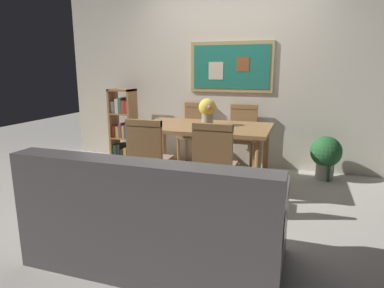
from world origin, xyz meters
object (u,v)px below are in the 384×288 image
(dining_table, at_px, (204,133))
(dining_chair_near_right, at_px, (215,161))
(leather_couch, at_px, (155,222))
(tv_remote, at_px, (216,128))
(dining_chair_far_left, at_px, (195,129))
(dining_chair_far_right, at_px, (242,132))
(dining_chair_near_left, at_px, (149,154))
(flower_vase, at_px, (208,110))
(bookshelf, at_px, (123,128))
(potted_ivy, at_px, (326,154))

(dining_table, distance_m, dining_chair_near_right, 0.86)
(leather_couch, relative_size, tv_remote, 11.54)
(dining_chair_far_left, bearing_deg, leather_couch, -78.31)
(tv_remote, bearing_deg, dining_chair_far_right, 82.42)
(dining_table, bearing_deg, dining_chair_far_right, 66.96)
(dining_chair_far_left, bearing_deg, dining_chair_near_left, -89.59)
(dining_chair_near_left, height_order, flower_vase, flower_vase)
(dining_chair_near_right, height_order, dining_chair_near_left, same)
(bookshelf, bearing_deg, potted_ivy, 0.58)
(bookshelf, height_order, potted_ivy, bookshelf)
(dining_chair_far_right, height_order, potted_ivy, dining_chair_far_right)
(dining_chair_far_right, relative_size, leather_couch, 0.51)
(dining_chair_far_right, bearing_deg, dining_chair_near_left, -114.21)
(dining_chair_near_right, bearing_deg, bookshelf, 141.59)
(bookshelf, xyz_separation_m, potted_ivy, (2.90, 0.03, -0.19))
(flower_vase, xyz_separation_m, tv_remote, (0.17, -0.23, -0.17))
(leather_couch, relative_size, bookshelf, 1.63)
(leather_couch, height_order, potted_ivy, leather_couch)
(dining_chair_near_left, bearing_deg, tv_remote, 45.23)
(bookshelf, xyz_separation_m, flower_vase, (1.51, -0.62, 0.41))
(bookshelf, height_order, flower_vase, bookshelf)
(bookshelf, distance_m, tv_remote, 1.90)
(potted_ivy, bearing_deg, dining_chair_near_right, -126.45)
(tv_remote, bearing_deg, dining_chair_far_left, 119.49)
(dining_table, distance_m, potted_ivy, 1.61)
(dining_table, xyz_separation_m, potted_ivy, (1.42, 0.68, -0.32))
(dining_chair_far_right, relative_size, tv_remote, 5.83)
(dining_table, height_order, dining_chair_far_left, dining_chair_far_left)
(dining_table, distance_m, leather_couch, 1.80)
(dining_table, relative_size, dining_chair_near_right, 1.71)
(dining_chair_far_left, xyz_separation_m, dining_chair_far_right, (0.70, -0.04, 0.00))
(bookshelf, bearing_deg, dining_chair_far_right, 3.55)
(dining_chair_far_left, relative_size, tv_remote, 5.83)
(dining_table, distance_m, tv_remote, 0.30)
(dining_chair_near_left, distance_m, potted_ivy, 2.32)
(leather_couch, bearing_deg, dining_table, 95.04)
(leather_couch, bearing_deg, dining_chair_far_right, 86.12)
(flower_vase, distance_m, tv_remote, 0.34)
(tv_remote, bearing_deg, flower_vase, 125.26)
(potted_ivy, height_order, tv_remote, tv_remote)
(dining_chair_far_left, xyz_separation_m, bookshelf, (-1.10, -0.16, -0.02))
(bookshelf, distance_m, potted_ivy, 2.91)
(dining_table, distance_m, dining_chair_far_left, 0.90)
(leather_couch, relative_size, flower_vase, 5.64)
(dining_chair_near_right, distance_m, potted_ivy, 1.84)
(dining_chair_far_left, bearing_deg, flower_vase, -62.40)
(potted_ivy, bearing_deg, dining_table, -154.34)
(dining_chair_near_right, xyz_separation_m, tv_remote, (-0.14, 0.58, 0.21))
(dining_chair_far_left, height_order, dining_chair_far_right, same)
(dining_chair_far_right, distance_m, tv_remote, 1.00)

